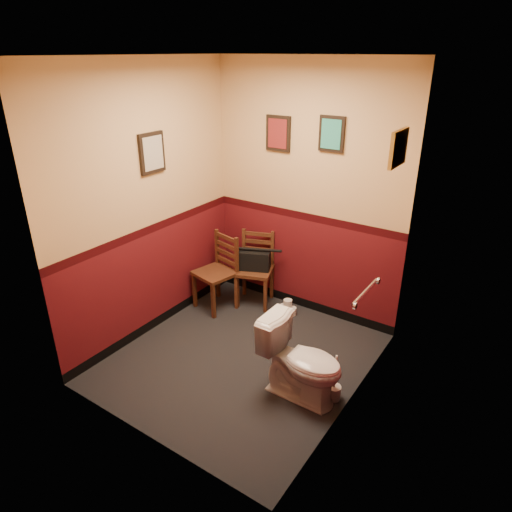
# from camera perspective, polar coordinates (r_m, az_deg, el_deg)

# --- Properties ---
(floor) EXTENTS (2.20, 2.40, 0.00)m
(floor) POSITION_cam_1_polar(r_m,az_deg,el_deg) (4.54, -1.80, -12.67)
(floor) COLOR black
(floor) RESTS_ON ground
(ceiling) EXTENTS (2.20, 2.40, 0.00)m
(ceiling) POSITION_cam_1_polar(r_m,az_deg,el_deg) (3.63, -2.41, 23.78)
(ceiling) COLOR silver
(ceiling) RESTS_ON ground
(wall_back) EXTENTS (2.20, 0.00, 2.70)m
(wall_back) POSITION_cam_1_polar(r_m,az_deg,el_deg) (4.85, 6.33, 7.63)
(wall_back) COLOR #540F14
(wall_back) RESTS_ON ground
(wall_front) EXTENTS (2.20, 0.00, 2.70)m
(wall_front) POSITION_cam_1_polar(r_m,az_deg,el_deg) (3.08, -15.26, -3.31)
(wall_front) COLOR #540F14
(wall_front) RESTS_ON ground
(wall_left) EXTENTS (0.00, 2.40, 2.70)m
(wall_left) POSITION_cam_1_polar(r_m,az_deg,el_deg) (4.58, -13.35, 6.10)
(wall_left) COLOR #540F14
(wall_left) RESTS_ON ground
(wall_right) EXTENTS (0.00, 2.40, 2.70)m
(wall_right) POSITION_cam_1_polar(r_m,az_deg,el_deg) (3.40, 13.13, -0.34)
(wall_right) COLOR #540F14
(wall_right) RESTS_ON ground
(grab_bar) EXTENTS (0.05, 0.56, 0.06)m
(grab_bar) POSITION_cam_1_polar(r_m,az_deg,el_deg) (3.80, 13.54, -4.40)
(grab_bar) COLOR silver
(grab_bar) RESTS_ON wall_right
(framed_print_back_a) EXTENTS (0.28, 0.04, 0.36)m
(framed_print_back_a) POSITION_cam_1_polar(r_m,az_deg,el_deg) (4.87, 2.78, 15.05)
(framed_print_back_a) COLOR black
(framed_print_back_a) RESTS_ON wall_back
(framed_print_back_b) EXTENTS (0.26, 0.04, 0.34)m
(framed_print_back_b) POSITION_cam_1_polar(r_m,az_deg,el_deg) (4.58, 9.44, 14.82)
(framed_print_back_b) COLOR black
(framed_print_back_b) RESTS_ON wall_back
(framed_print_left) EXTENTS (0.04, 0.30, 0.38)m
(framed_print_left) POSITION_cam_1_polar(r_m,az_deg,el_deg) (4.51, -12.86, 12.45)
(framed_print_left) COLOR black
(framed_print_left) RESTS_ON wall_left
(framed_print_right) EXTENTS (0.04, 0.34, 0.28)m
(framed_print_right) POSITION_cam_1_polar(r_m,az_deg,el_deg) (3.75, 17.36, 12.76)
(framed_print_right) COLOR olive
(framed_print_right) RESTS_ON wall_right
(toilet) EXTENTS (0.72, 0.41, 0.71)m
(toilet) POSITION_cam_1_polar(r_m,az_deg,el_deg) (3.94, 5.75, -12.99)
(toilet) COLOR white
(toilet) RESTS_ON floor
(toilet_brush) EXTENTS (0.12, 0.12, 0.44)m
(toilet_brush) POSITION_cam_1_polar(r_m,az_deg,el_deg) (4.12, 9.68, -16.33)
(toilet_brush) COLOR silver
(toilet_brush) RESTS_ON floor
(chair_left) EXTENTS (0.48, 0.48, 0.87)m
(chair_left) POSITION_cam_1_polar(r_m,az_deg,el_deg) (5.20, -4.81, -2.01)
(chair_left) COLOR #592E1A
(chair_left) RESTS_ON floor
(chair_right) EXTENTS (0.51, 0.51, 0.85)m
(chair_right) POSITION_cam_1_polar(r_m,az_deg,el_deg) (5.27, -0.09, -1.60)
(chair_right) COLOR #592E1A
(chair_right) RESTS_ON floor
(handbag) EXTENTS (0.39, 0.31, 0.26)m
(handbag) POSITION_cam_1_polar(r_m,az_deg,el_deg) (5.18, -0.20, -0.48)
(handbag) COLOR black
(handbag) RESTS_ON chair_right
(tp_stack) EXTENTS (0.20, 0.11, 0.18)m
(tp_stack) POSITION_cam_1_polar(r_m,az_deg,el_deg) (5.21, 4.01, -6.46)
(tp_stack) COLOR silver
(tp_stack) RESTS_ON floor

